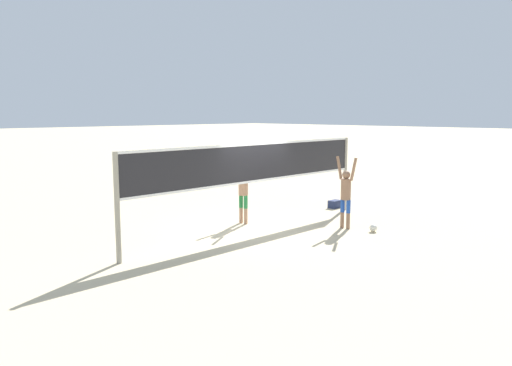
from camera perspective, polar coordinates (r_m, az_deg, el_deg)
ground_plane at (r=13.92m, az=0.00°, el=-5.47°), size 200.00×200.00×0.00m
volleyball_net at (r=13.62m, az=0.00°, el=1.66°), size 8.60×0.12×2.44m
player_spiker at (r=14.22m, az=10.23°, el=-0.92°), size 0.28×0.69×2.04m
player_blocker at (r=14.62m, az=-1.47°, el=-0.45°), size 0.28×0.70×2.08m
volleyball at (r=14.14m, az=13.27°, el=-5.04°), size 0.21×0.21×0.21m
gear_bag at (r=17.40m, az=8.99°, el=-2.39°), size 0.44×0.29×0.26m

